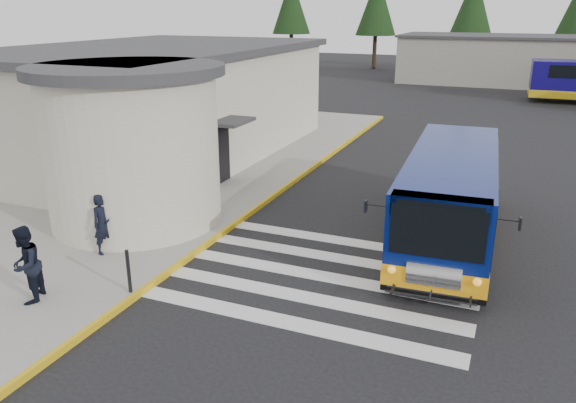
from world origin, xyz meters
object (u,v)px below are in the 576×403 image
at_px(pedestrian_b, 25,265).
at_px(bollard, 129,271).
at_px(transit_bus, 449,200).
at_px(pedestrian_a, 103,224).

xyz_separation_m(pedestrian_b, bollard, (1.85, 1.21, -0.37)).
bearing_deg(transit_bus, bollard, -137.74).
relative_size(transit_bus, pedestrian_b, 5.15).
distance_m(transit_bus, bollard, 9.15).
bearing_deg(transit_bus, pedestrian_b, -140.10).
bearing_deg(pedestrian_a, pedestrian_b, -162.97).
bearing_deg(transit_bus, pedestrian_a, -153.02).
bearing_deg(pedestrian_b, transit_bus, 109.85).
relative_size(transit_bus, pedestrian_a, 5.56).
height_order(transit_bus, pedestrian_b, transit_bus).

